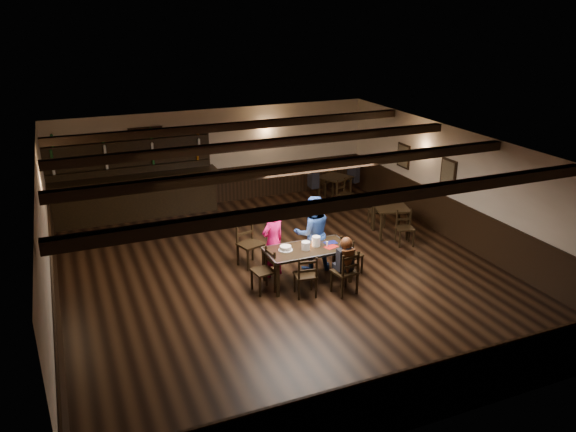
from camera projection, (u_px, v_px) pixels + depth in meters
name	position (u px, v px, depth m)	size (l,w,h in m)	color
ground	(284.00, 273.00, 11.94)	(10.00, 10.00, 0.00)	black
room_shell	(284.00, 195.00, 11.36)	(9.02, 10.02, 2.71)	beige
dining_table	(308.00, 251.00, 11.36)	(1.72, 0.87, 0.75)	black
chair_near_left	(306.00, 274.00, 10.81)	(0.46, 0.44, 0.87)	black
chair_near_right	(347.00, 270.00, 10.89)	(0.49, 0.48, 0.92)	black
chair_end_left	(266.00, 267.00, 11.07)	(0.44, 0.46, 0.88)	black
chair_end_right	(349.00, 253.00, 11.75)	(0.48, 0.49, 0.84)	black
chair_far_pushed	(248.00, 240.00, 12.17)	(0.58, 0.56, 1.01)	black
woman_pink	(273.00, 241.00, 11.62)	(0.56, 0.37, 1.53)	#FF1B9F
man_blue	(312.00, 233.00, 11.89)	(0.80, 0.63, 1.65)	navy
seated_person	(346.00, 256.00, 10.85)	(0.31, 0.47, 0.77)	black
cake	(286.00, 248.00, 11.23)	(0.29, 0.29, 0.09)	white
plate_stack_a	(306.00, 246.00, 11.25)	(0.17, 0.17, 0.16)	white
plate_stack_b	(316.00, 241.00, 11.42)	(0.17, 0.17, 0.20)	white
tea_light	(308.00, 244.00, 11.48)	(0.04, 0.04, 0.06)	#A5A8AD
salt_shaker	(327.00, 244.00, 11.41)	(0.04, 0.04, 0.10)	silver
pepper_shaker	(327.00, 244.00, 11.42)	(0.03, 0.03, 0.08)	#A5A8AD
drink_glass	(316.00, 241.00, 11.55)	(0.06, 0.06, 0.10)	silver
menu_red	(331.00, 247.00, 11.40)	(0.27, 0.19, 0.00)	maroon
menu_blue	(330.00, 243.00, 11.59)	(0.27, 0.19, 0.00)	#0E1149
bar_counter	(134.00, 191.00, 14.89)	(4.50, 0.70, 2.20)	black
back_table_a	(391.00, 211.00, 13.70)	(0.97, 0.97, 0.75)	black
back_table_b	(335.00, 180.00, 16.08)	(1.03, 1.03, 0.75)	black
bg_patron_left	(313.00, 174.00, 15.90)	(0.24, 0.38, 0.76)	black
bg_patron_right	(354.00, 171.00, 16.40)	(0.29, 0.37, 0.68)	black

